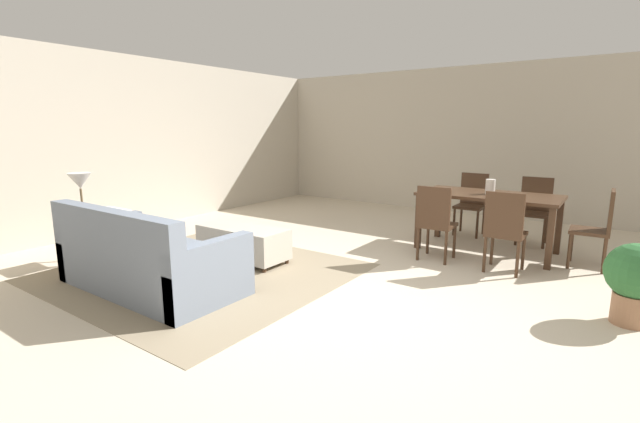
{
  "coord_description": "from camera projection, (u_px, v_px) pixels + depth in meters",
  "views": [
    {
      "loc": [
        1.97,
        -3.27,
        1.6
      ],
      "look_at": [
        -0.98,
        0.93,
        0.6
      ],
      "focal_mm": 24.39,
      "sensor_mm": 36.0,
      "label": 1
    }
  ],
  "objects": [
    {
      "name": "couch",
      "position": [
        147.0,
        261.0,
        4.33
      ],
      "size": [
        1.95,
        0.93,
        0.86
      ],
      "color": "slate",
      "rests_on": "ground_plane"
    },
    {
      "name": "dining_chair_head_east",
      "position": [
        599.0,
        224.0,
        4.91
      ],
      "size": [
        0.41,
        0.41,
        0.92
      ],
      "color": "#422B1C",
      "rests_on": "ground_plane"
    },
    {
      "name": "wall_back",
      "position": [
        495.0,
        142.0,
        7.8
      ],
      "size": [
        9.0,
        0.12,
        2.7
      ],
      "primitive_type": "cube",
      "color": "#BCB2A0",
      "rests_on": "ground_plane"
    },
    {
      "name": "dining_chair_far_right",
      "position": [
        535.0,
        207.0,
        6.03
      ],
      "size": [
        0.41,
        0.41,
        0.92
      ],
      "color": "#422B1C",
      "rests_on": "ground_plane"
    },
    {
      "name": "vase_centerpiece",
      "position": [
        490.0,
        187.0,
        5.55
      ],
      "size": [
        0.12,
        0.12,
        0.19
      ],
      "primitive_type": "cylinder",
      "color": "silver",
      "rests_on": "dining_table"
    },
    {
      "name": "dining_chair_far_left",
      "position": [
        472.0,
        200.0,
        6.56
      ],
      "size": [
        0.4,
        0.4,
        0.92
      ],
      "color": "#422B1C",
      "rests_on": "ground_plane"
    },
    {
      "name": "potted_plant",
      "position": [
        635.0,
        278.0,
        3.52
      ],
      "size": [
        0.46,
        0.46,
        0.68
      ],
      "color": "#996B4C",
      "rests_on": "ground_plane"
    },
    {
      "name": "dining_chair_near_right",
      "position": [
        505.0,
        228.0,
        4.76
      ],
      "size": [
        0.41,
        0.41,
        0.92
      ],
      "color": "#422B1C",
      "rests_on": "ground_plane"
    },
    {
      "name": "dining_chair_near_left",
      "position": [
        435.0,
        219.0,
        5.2
      ],
      "size": [
        0.41,
        0.41,
        0.92
      ],
      "color": "#422B1C",
      "rests_on": "ground_plane"
    },
    {
      "name": "side_table",
      "position": [
        85.0,
        228.0,
        5.05
      ],
      "size": [
        0.4,
        0.4,
        0.57
      ],
      "color": "olive",
      "rests_on": "ground_plane"
    },
    {
      "name": "dining_table",
      "position": [
        489.0,
        201.0,
        5.6
      ],
      "size": [
        1.7,
        0.88,
        0.76
      ],
      "color": "#422B1C",
      "rests_on": "ground_plane"
    },
    {
      "name": "wall_left",
      "position": [
        119.0,
        144.0,
        6.73
      ],
      "size": [
        0.12,
        11.0,
        2.7
      ],
      "primitive_type": "cube",
      "color": "#BCB2A0",
      "rests_on": "ground_plane"
    },
    {
      "name": "area_rug",
      "position": [
        203.0,
        272.0,
        4.87
      ],
      "size": [
        3.0,
        2.8,
        0.01
      ],
      "primitive_type": "cube",
      "color": "gray",
      "rests_on": "ground_plane"
    },
    {
      "name": "ottoman_table",
      "position": [
        243.0,
        241.0,
        5.28
      ],
      "size": [
        1.14,
        0.5,
        0.42
      ],
      "color": "#B7AD9E",
      "rests_on": "ground_plane"
    },
    {
      "name": "table_lamp",
      "position": [
        80.0,
        183.0,
        4.95
      ],
      "size": [
        0.26,
        0.26,
        0.53
      ],
      "color": "brown",
      "rests_on": "side_table"
    },
    {
      "name": "ground_plane",
      "position": [
        349.0,
        302.0,
        4.04
      ],
      "size": [
        10.8,
        10.8,
        0.0
      ],
      "primitive_type": "plane",
      "color": "beige"
    }
  ]
}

